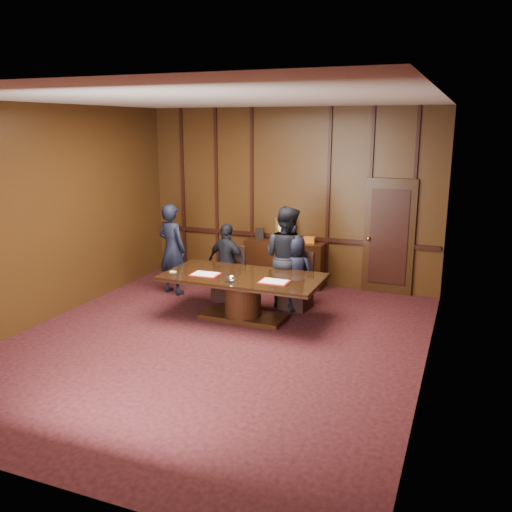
{
  "coord_description": "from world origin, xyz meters",
  "views": [
    {
      "loc": [
        3.38,
        -6.76,
        3.17
      ],
      "look_at": [
        0.16,
        1.31,
        1.05
      ],
      "focal_mm": 38.0,
      "sensor_mm": 36.0,
      "label": 1
    }
  ],
  "objects_px": {
    "conference_table": "(243,290)",
    "witness_right": "(286,257)",
    "signatory_left": "(227,263)",
    "sideboard": "(285,261)",
    "witness_left": "(172,249)",
    "signatory_right": "(295,273)"
  },
  "relations": [
    {
      "from": "conference_table",
      "to": "witness_right",
      "type": "distance_m",
      "value": 1.08
    },
    {
      "from": "conference_table",
      "to": "signatory_left",
      "type": "height_order",
      "value": "signatory_left"
    },
    {
      "from": "sideboard",
      "to": "witness_left",
      "type": "relative_size",
      "value": 0.92
    },
    {
      "from": "conference_table",
      "to": "witness_right",
      "type": "relative_size",
      "value": 1.45
    },
    {
      "from": "sideboard",
      "to": "witness_left",
      "type": "bearing_deg",
      "value": -143.63
    },
    {
      "from": "sideboard",
      "to": "conference_table",
      "type": "xyz_separation_m",
      "value": [
        0.01,
        -2.16,
        0.02
      ]
    },
    {
      "from": "conference_table",
      "to": "signatory_left",
      "type": "distance_m",
      "value": 1.05
    },
    {
      "from": "signatory_left",
      "to": "witness_left",
      "type": "relative_size",
      "value": 0.83
    },
    {
      "from": "signatory_right",
      "to": "witness_right",
      "type": "bearing_deg",
      "value": -22.91
    },
    {
      "from": "conference_table",
      "to": "sideboard",
      "type": "bearing_deg",
      "value": 90.15
    },
    {
      "from": "signatory_left",
      "to": "witness_left",
      "type": "distance_m",
      "value": 1.17
    },
    {
      "from": "conference_table",
      "to": "signatory_left",
      "type": "bearing_deg",
      "value": 129.09
    },
    {
      "from": "sideboard",
      "to": "signatory_left",
      "type": "relative_size",
      "value": 1.11
    },
    {
      "from": "conference_table",
      "to": "witness_left",
      "type": "distance_m",
      "value": 2.03
    },
    {
      "from": "signatory_right",
      "to": "witness_left",
      "type": "relative_size",
      "value": 0.76
    },
    {
      "from": "sideboard",
      "to": "signatory_right",
      "type": "relative_size",
      "value": 1.21
    },
    {
      "from": "sideboard",
      "to": "signatory_right",
      "type": "height_order",
      "value": "sideboard"
    },
    {
      "from": "signatory_right",
      "to": "witness_right",
      "type": "distance_m",
      "value": 0.33
    },
    {
      "from": "conference_table",
      "to": "signatory_right",
      "type": "relative_size",
      "value": 1.99
    },
    {
      "from": "witness_left",
      "to": "conference_table",
      "type": "bearing_deg",
      "value": 170.57
    },
    {
      "from": "signatory_left",
      "to": "witness_right",
      "type": "relative_size",
      "value": 0.8
    },
    {
      "from": "sideboard",
      "to": "signatory_left",
      "type": "bearing_deg",
      "value": -115.35
    }
  ]
}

